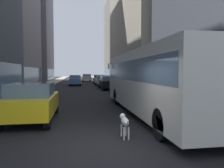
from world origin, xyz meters
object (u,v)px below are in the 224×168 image
(car_grey_wagon, at_px, (99,79))
(dalmatian_dog, at_px, (125,122))
(transit_bus, at_px, (152,78))
(car_silver_sedan, at_px, (102,81))
(car_blue_hatchback, at_px, (75,80))
(car_white_van, at_px, (87,78))
(car_yellow_taxi, at_px, (32,102))
(car_black_suv, at_px, (108,83))

(car_grey_wagon, distance_m, dalmatian_dog, 31.02)
(transit_bus, xyz_separation_m, car_silver_sedan, (0.00, 21.93, -0.95))
(car_blue_hatchback, bearing_deg, car_grey_wagon, 34.59)
(car_white_van, height_order, car_blue_hatchback, same)
(car_grey_wagon, height_order, car_yellow_taxi, same)
(transit_bus, xyz_separation_m, car_white_van, (-1.60, 38.66, -0.96))
(car_yellow_taxi, height_order, dalmatian_dog, car_yellow_taxi)
(car_black_suv, bearing_deg, dalmatian_dog, -96.48)
(car_yellow_taxi, bearing_deg, car_silver_sedan, 76.08)
(car_silver_sedan, bearing_deg, car_grey_wagon, 90.00)
(car_white_van, xyz_separation_m, dalmatian_dog, (-0.59, -42.34, -0.31))
(car_blue_hatchback, xyz_separation_m, car_silver_sedan, (4.00, -2.59, -0.00))
(car_blue_hatchback, xyz_separation_m, car_yellow_taxi, (-1.60, -25.18, -0.00))
(car_black_suv, bearing_deg, car_silver_sedan, 90.00)
(car_white_van, bearing_deg, transit_bus, -87.63)
(car_white_van, height_order, car_silver_sedan, same)
(dalmatian_dog, bearing_deg, car_white_van, 89.21)
(car_blue_hatchback, height_order, car_yellow_taxi, same)
(car_black_suv, xyz_separation_m, car_silver_sedan, (-0.00, 6.34, -0.00))
(car_black_suv, distance_m, car_grey_wagon, 11.69)
(car_yellow_taxi, relative_size, dalmatian_dog, 4.27)
(car_grey_wagon, bearing_deg, transit_bus, -90.00)
(car_yellow_taxi, xyz_separation_m, dalmatian_dog, (3.41, -3.00, -0.31))
(car_yellow_taxi, height_order, car_silver_sedan, same)
(car_white_van, height_order, car_grey_wagon, same)
(car_yellow_taxi, bearing_deg, car_black_suv, 70.99)
(car_black_suv, xyz_separation_m, car_grey_wagon, (-0.00, 11.69, -0.00))
(transit_bus, height_order, car_silver_sedan, transit_bus)
(car_black_suv, relative_size, car_blue_hatchback, 0.94)
(transit_bus, distance_m, car_blue_hatchback, 24.85)
(car_white_van, distance_m, dalmatian_dog, 42.34)
(car_white_van, bearing_deg, car_black_suv, -86.03)
(car_black_suv, bearing_deg, car_grey_wagon, 90.00)
(car_blue_hatchback, distance_m, car_grey_wagon, 4.86)
(car_grey_wagon, height_order, dalmatian_dog, car_grey_wagon)
(car_blue_hatchback, distance_m, dalmatian_dog, 28.24)
(transit_bus, bearing_deg, car_blue_hatchback, 99.27)
(car_blue_hatchback, relative_size, dalmatian_dog, 4.99)
(car_white_van, distance_m, car_silver_sedan, 16.81)
(car_yellow_taxi, relative_size, car_silver_sedan, 0.89)
(car_black_suv, distance_m, car_yellow_taxi, 17.19)
(car_grey_wagon, bearing_deg, car_yellow_taxi, -101.33)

